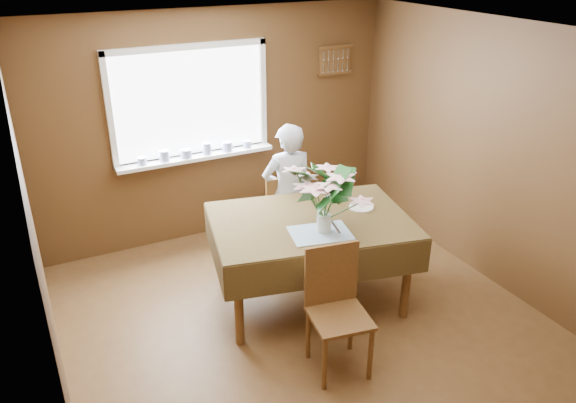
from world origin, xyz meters
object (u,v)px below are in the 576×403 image
chair_near (336,304)px  flower_bouquet (325,193)px  dining_table (311,230)px  seated_woman (288,194)px  chair_far (279,210)px

chair_near → flower_bouquet: 0.91m
dining_table → flower_bouquet: 0.52m
chair_near → seated_woman: seated_woman is taller
chair_far → flower_bouquet: 1.39m
dining_table → flower_bouquet: (-0.01, -0.25, 0.46)m
seated_woman → chair_near: bearing=81.6°
chair_far → chair_near: 1.83m
dining_table → chair_near: 0.89m
chair_far → flower_bouquet: bearing=80.3°
chair_near → seated_woman: 1.69m
dining_table → chair_near: size_ratio=1.94×
chair_near → chair_far: bearing=87.6°
chair_near → flower_bouquet: flower_bouquet is taller
chair_far → flower_bouquet: flower_bouquet is taller
chair_far → flower_bouquet: (-0.15, -1.19, 0.70)m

